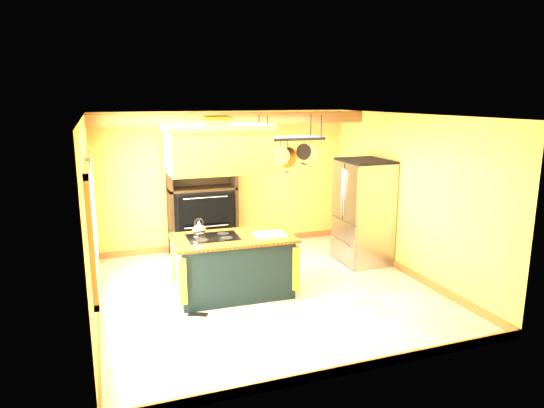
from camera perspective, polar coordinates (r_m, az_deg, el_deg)
floor at (r=7.68m, az=-0.55°, el=-10.20°), size 5.00×5.00×0.00m
ceiling at (r=7.09m, az=-0.60°, el=10.37°), size 5.00×5.00×0.00m
wall_back at (r=9.62m, az=-5.45°, el=2.79°), size 5.00×0.02×2.70m
wall_front at (r=5.06m, az=8.79°, el=-6.26°), size 5.00×0.02×2.70m
wall_left at (r=6.89m, az=-20.63°, el=-1.86°), size 0.02×5.00×2.70m
wall_right at (r=8.40m, az=15.76°, el=0.95°), size 0.02×5.00×2.70m
ceiling_beam at (r=8.72m, az=-4.30°, el=10.01°), size 5.00×0.15×0.20m
window_near at (r=6.10m, az=-20.42°, el=-3.15°), size 0.06×1.06×1.56m
window_far at (r=7.46m, az=-20.36°, el=-0.38°), size 0.06×1.06×1.56m
kitchen_island at (r=7.42m, az=-4.53°, el=-7.19°), size 1.83×1.06×1.11m
range_hood at (r=6.97m, az=-6.37°, el=6.61°), size 1.50×0.85×0.80m
pot_rack at (r=7.31m, az=2.12°, el=6.93°), size 1.01×0.47×0.80m
refrigerator at (r=8.89m, az=10.62°, el=-1.17°), size 0.80×0.94×1.84m
hutch at (r=9.36m, az=-8.21°, el=-0.52°), size 1.27×0.58×2.26m
floor_register at (r=6.98m, az=-8.73°, el=-12.72°), size 0.30×0.23×0.01m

